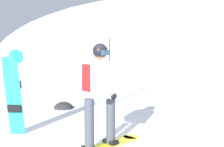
# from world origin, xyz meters

# --- Properties ---
(ridge_peak_main) EXTENTS (43.19, 38.87, 16.07)m
(ridge_peak_main) POSITION_xyz_m (5.78, 32.38, 0.00)
(ridge_peak_main) COLOR white
(ridge_peak_main) RESTS_ON ground
(ridge_peak_far) EXTENTS (21.73, 19.56, 8.91)m
(ridge_peak_far) POSITION_xyz_m (-12.84, 48.64, 0.00)
(ridge_peak_far) COLOR white
(ridge_peak_far) RESTS_ON ground
(snowboarder_main) EXTENTS (1.29, 1.47, 1.71)m
(snowboarder_main) POSITION_xyz_m (-0.05, 0.40, 0.92)
(snowboarder_main) COLOR yellow
(snowboarder_main) RESTS_ON ground
(spare_snowboard) EXTENTS (0.28, 0.37, 1.63)m
(spare_snowboard) POSITION_xyz_m (-1.69, 0.97, 0.82)
(spare_snowboard) COLOR #23B7A3
(spare_snowboard) RESTS_ON ground
(piste_marker_near) EXTENTS (0.20, 0.20, 1.90)m
(piste_marker_near) POSITION_xyz_m (-0.56, 5.59, 1.09)
(piste_marker_near) COLOR black
(piste_marker_near) RESTS_ON ground
(piste_marker_far) EXTENTS (0.20, 0.20, 2.03)m
(piste_marker_far) POSITION_xyz_m (-0.11, 4.06, 1.15)
(piste_marker_far) COLOR black
(piste_marker_far) RESTS_ON ground
(rock_dark) EXTENTS (0.54, 0.46, 0.37)m
(rock_dark) POSITION_xyz_m (-1.37, 3.56, 0.00)
(rock_dark) COLOR #282628
(rock_dark) RESTS_ON ground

